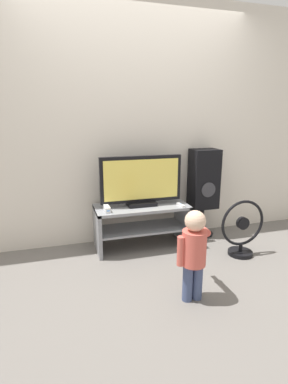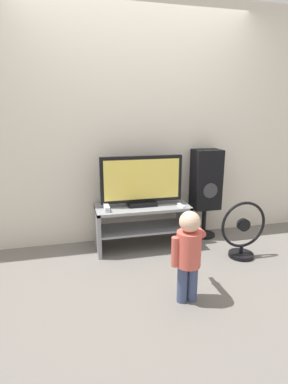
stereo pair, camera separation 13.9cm
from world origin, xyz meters
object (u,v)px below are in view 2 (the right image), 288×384
Objects in this scene: child at (188,249)px; remote_primary at (181,206)px; television at (142,181)px; floor_fan at (243,233)px; game_console at (107,208)px; speaker_tower at (206,182)px.

remote_primary is at bearing 72.75° from child.
television reaches higher than child.
child reaches higher than floor_fan.
television is at bearing 12.38° from game_console.
television is 4.63× the size of game_console.
speaker_tower is at bearing 7.59° from television.
game_console is 0.79m from remote_primary.
television is 1.19× the size of child.
television is 0.85× the size of speaker_tower.
floor_fan is at bearing 34.49° from child.
game_console is 0.18× the size of speaker_tower.
speaker_tower reaches higher than game_console.
floor_fan is at bearing -28.87° from television.
game_console is 1.42× the size of remote_primary.
television reaches higher than game_console.
child is at bearing -84.14° from television.
floor_fan is (0.53, -0.36, -0.22)m from remote_primary.
child is 1.37m from speaker_tower.
child is 1.25× the size of floor_fan.
child is 1.00m from floor_fan.
child is at bearing -63.16° from game_console.
speaker_tower reaches higher than television.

